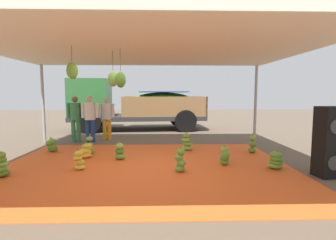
{
  "coord_description": "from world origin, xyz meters",
  "views": [
    {
      "loc": [
        0.36,
        -5.92,
        1.69
      ],
      "look_at": [
        0.6,
        2.53,
        0.85
      ],
      "focal_mm": 27.48,
      "sensor_mm": 36.0,
      "label": 1
    }
  ],
  "objects_px": {
    "worker_0": "(90,115)",
    "banana_bunch_9": "(86,151)",
    "banana_bunch_7": "(276,161)",
    "worker_1": "(75,115)",
    "banana_bunch_4": "(120,152)",
    "worker_2": "(107,115)",
    "banana_bunch_5": "(90,146)",
    "banana_bunch_6": "(0,165)",
    "banana_bunch_1": "(252,145)",
    "banana_bunch_10": "(180,161)",
    "banana_bunch_11": "(187,142)",
    "cargo_truck_main": "(134,105)",
    "banana_bunch_3": "(225,156)",
    "banana_bunch_12": "(52,146)",
    "banana_bunch_8": "(79,161)",
    "speaker_stack": "(329,142)"
  },
  "relations": [
    {
      "from": "worker_0",
      "to": "banana_bunch_9",
      "type": "bearing_deg",
      "value": -77.71
    },
    {
      "from": "banana_bunch_8",
      "to": "banana_bunch_9",
      "type": "bearing_deg",
      "value": 98.41
    },
    {
      "from": "worker_0",
      "to": "worker_1",
      "type": "distance_m",
      "value": 0.54
    },
    {
      "from": "banana_bunch_10",
      "to": "banana_bunch_11",
      "type": "xyz_separation_m",
      "value": [
        0.37,
        2.21,
        -0.01
      ]
    },
    {
      "from": "cargo_truck_main",
      "to": "worker_1",
      "type": "relative_size",
      "value": 3.91
    },
    {
      "from": "banana_bunch_3",
      "to": "banana_bunch_7",
      "type": "xyz_separation_m",
      "value": [
        1.09,
        -0.34,
        -0.03
      ]
    },
    {
      "from": "banana_bunch_5",
      "to": "worker_0",
      "type": "bearing_deg",
      "value": 104.54
    },
    {
      "from": "banana_bunch_5",
      "to": "banana_bunch_1",
      "type": "bearing_deg",
      "value": -0.86
    },
    {
      "from": "banana_bunch_1",
      "to": "banana_bunch_11",
      "type": "bearing_deg",
      "value": 167.0
    },
    {
      "from": "banana_bunch_1",
      "to": "banana_bunch_9",
      "type": "bearing_deg",
      "value": -174.49
    },
    {
      "from": "cargo_truck_main",
      "to": "worker_1",
      "type": "distance_m",
      "value": 3.68
    },
    {
      "from": "banana_bunch_4",
      "to": "banana_bunch_5",
      "type": "bearing_deg",
      "value": 144.05
    },
    {
      "from": "banana_bunch_5",
      "to": "banana_bunch_6",
      "type": "distance_m",
      "value": 2.43
    },
    {
      "from": "cargo_truck_main",
      "to": "worker_1",
      "type": "xyz_separation_m",
      "value": [
        -1.73,
        -3.24,
        -0.26
      ]
    },
    {
      "from": "worker_1",
      "to": "banana_bunch_11",
      "type": "bearing_deg",
      "value": -21.76
    },
    {
      "from": "banana_bunch_5",
      "to": "speaker_stack",
      "type": "height_order",
      "value": "speaker_stack"
    },
    {
      "from": "banana_bunch_9",
      "to": "banana_bunch_11",
      "type": "distance_m",
      "value": 2.92
    },
    {
      "from": "banana_bunch_7",
      "to": "cargo_truck_main",
      "type": "relative_size",
      "value": 0.07
    },
    {
      "from": "banana_bunch_7",
      "to": "banana_bunch_8",
      "type": "xyz_separation_m",
      "value": [
        -4.45,
        0.05,
        0.02
      ]
    },
    {
      "from": "banana_bunch_12",
      "to": "banana_bunch_3",
      "type": "bearing_deg",
      "value": -18.25
    },
    {
      "from": "banana_bunch_9",
      "to": "banana_bunch_10",
      "type": "xyz_separation_m",
      "value": [
        2.42,
        -1.33,
        0.06
      ]
    },
    {
      "from": "worker_1",
      "to": "worker_2",
      "type": "xyz_separation_m",
      "value": [
        1.01,
        0.46,
        -0.03
      ]
    },
    {
      "from": "banana_bunch_3",
      "to": "worker_1",
      "type": "relative_size",
      "value": 0.3
    },
    {
      "from": "banana_bunch_5",
      "to": "banana_bunch_10",
      "type": "bearing_deg",
      "value": -36.98
    },
    {
      "from": "banana_bunch_7",
      "to": "banana_bunch_8",
      "type": "height_order",
      "value": "banana_bunch_8"
    },
    {
      "from": "banana_bunch_5",
      "to": "cargo_truck_main",
      "type": "bearing_deg",
      "value": 81.86
    },
    {
      "from": "banana_bunch_5",
      "to": "banana_bunch_6",
      "type": "bearing_deg",
      "value": -121.22
    },
    {
      "from": "banana_bunch_5",
      "to": "worker_0",
      "type": "height_order",
      "value": "worker_0"
    },
    {
      "from": "banana_bunch_5",
      "to": "worker_0",
      "type": "distance_m",
      "value": 2.0
    },
    {
      "from": "worker_0",
      "to": "worker_2",
      "type": "distance_m",
      "value": 0.73
    },
    {
      "from": "banana_bunch_11",
      "to": "worker_2",
      "type": "xyz_separation_m",
      "value": [
        -2.81,
        1.99,
        0.68
      ]
    },
    {
      "from": "cargo_truck_main",
      "to": "speaker_stack",
      "type": "bearing_deg",
      "value": -57.19
    },
    {
      "from": "banana_bunch_4",
      "to": "banana_bunch_10",
      "type": "xyz_separation_m",
      "value": [
        1.49,
        -1.15,
        0.05
      ]
    },
    {
      "from": "cargo_truck_main",
      "to": "worker_0",
      "type": "distance_m",
      "value": 3.54
    },
    {
      "from": "banana_bunch_7",
      "to": "banana_bunch_12",
      "type": "relative_size",
      "value": 1.01
    },
    {
      "from": "banana_bunch_6",
      "to": "banana_bunch_11",
      "type": "height_order",
      "value": "banana_bunch_6"
    },
    {
      "from": "banana_bunch_3",
      "to": "banana_bunch_7",
      "type": "bearing_deg",
      "value": -17.07
    },
    {
      "from": "banana_bunch_1",
      "to": "worker_0",
      "type": "distance_m",
      "value": 5.52
    },
    {
      "from": "banana_bunch_4",
      "to": "banana_bunch_1",
      "type": "bearing_deg",
      "value": 9.63
    },
    {
      "from": "worker_0",
      "to": "worker_2",
      "type": "relative_size",
      "value": 1.05
    },
    {
      "from": "banana_bunch_1",
      "to": "banana_bunch_4",
      "type": "xyz_separation_m",
      "value": [
        -3.71,
        -0.63,
        -0.04
      ]
    },
    {
      "from": "banana_bunch_5",
      "to": "banana_bunch_10",
      "type": "xyz_separation_m",
      "value": [
        2.45,
        -1.85,
        0.02
      ]
    },
    {
      "from": "banana_bunch_7",
      "to": "banana_bunch_9",
      "type": "bearing_deg",
      "value": 166.12
    },
    {
      "from": "worker_1",
      "to": "banana_bunch_1",
      "type": "bearing_deg",
      "value": -18.98
    },
    {
      "from": "banana_bunch_12",
      "to": "worker_1",
      "type": "bearing_deg",
      "value": 83.74
    },
    {
      "from": "worker_1",
      "to": "banana_bunch_4",
      "type": "bearing_deg",
      "value": -52.73
    },
    {
      "from": "banana_bunch_9",
      "to": "cargo_truck_main",
      "type": "relative_size",
      "value": 0.07
    },
    {
      "from": "cargo_truck_main",
      "to": "worker_1",
      "type": "bearing_deg",
      "value": -118.13
    },
    {
      "from": "banana_bunch_10",
      "to": "banana_bunch_12",
      "type": "height_order",
      "value": "banana_bunch_10"
    },
    {
      "from": "banana_bunch_1",
      "to": "worker_2",
      "type": "distance_m",
      "value": 5.3
    }
  ]
}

